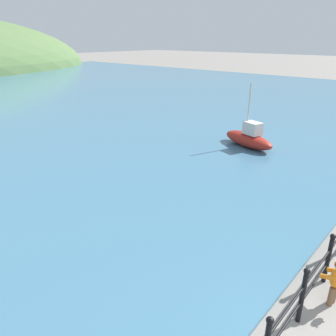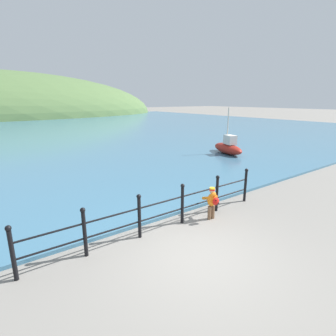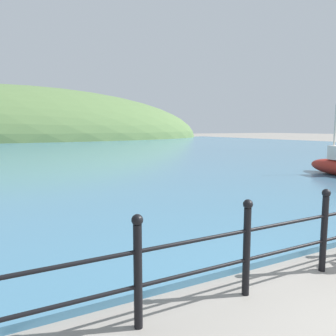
% 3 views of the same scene
% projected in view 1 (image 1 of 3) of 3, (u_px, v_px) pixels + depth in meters
% --- Properties ---
extents(iron_railing, '(7.31, 0.12, 1.21)m').
position_uv_depth(iron_railing, '(286.00, 317.00, 5.41)').
color(iron_railing, black).
rests_on(iron_railing, ground).
extents(boat_red_dinghy, '(1.78, 3.03, 2.94)m').
position_uv_depth(boat_red_dinghy, '(249.00, 138.00, 15.49)').
color(boat_red_dinghy, maroon).
rests_on(boat_red_dinghy, water).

